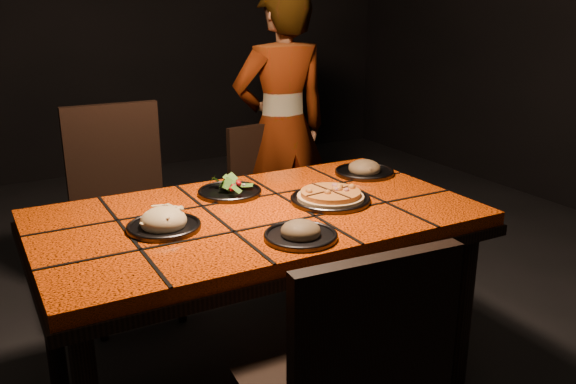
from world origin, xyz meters
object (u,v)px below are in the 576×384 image
chair_far_left (122,197)px  chair_far_right (267,190)px  diner (282,129)px  plate_pasta (164,223)px  plate_pizza (330,197)px  dining_table (257,231)px

chair_far_left → chair_far_right: size_ratio=1.22×
diner → plate_pasta: bearing=49.6°
chair_far_left → diner: 1.00m
chair_far_left → plate_pizza: chair_far_left is taller
plate_pasta → chair_far_right: bearing=47.9°
dining_table → chair_far_right: 1.13m
chair_far_right → plate_pizza: chair_far_right is taller
plate_pizza → plate_pasta: plate_pasta is taller
dining_table → plate_pizza: bearing=-7.1°
chair_far_right → diner: 0.36m
plate_pizza → diner: bearing=71.1°
diner → plate_pizza: diner is taller
diner → plate_pasta: size_ratio=6.23×
diner → plate_pizza: (-0.38, -1.12, -0.03)m
dining_table → plate_pizza: size_ratio=5.19×
plate_pizza → dining_table: bearing=172.9°
dining_table → diner: bearing=57.7°
dining_table → diner: diner is taller
diner → plate_pasta: (-1.04, -1.09, -0.02)m
dining_table → chair_far_left: 0.97m
chair_far_left → chair_far_right: (0.82, 0.05, -0.11)m
plate_pizza → chair_far_right: bearing=77.0°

